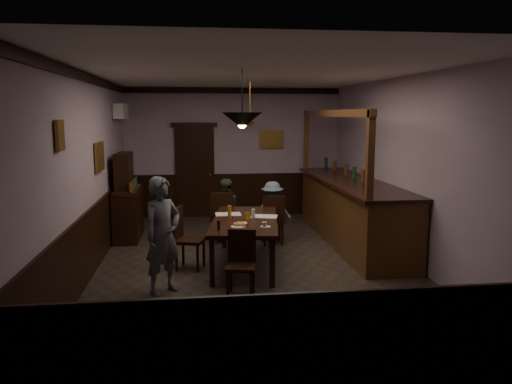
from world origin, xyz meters
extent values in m
cube|color=#2D2621|center=(0.00, 0.00, -0.01)|extent=(5.00, 8.00, 0.01)
cube|color=white|center=(0.00, 0.00, 3.00)|extent=(5.00, 8.00, 0.01)
cube|color=#A58EA3|center=(0.00, 4.00, 1.50)|extent=(5.00, 0.01, 3.00)
cube|color=#A58EA3|center=(0.00, -4.00, 1.50)|extent=(5.00, 0.01, 3.00)
cube|color=#A58EA3|center=(-2.50, 0.00, 1.50)|extent=(0.01, 8.00, 3.00)
cube|color=#A58EA3|center=(2.50, 0.00, 1.50)|extent=(0.01, 8.00, 3.00)
cube|color=black|center=(-0.13, 0.01, 0.72)|extent=(1.31, 2.32, 0.06)
cube|color=black|center=(-0.69, -0.93, 0.34)|extent=(0.07, 0.07, 0.69)
cube|color=black|center=(0.14, -1.06, 0.34)|extent=(0.07, 0.07, 0.69)
cube|color=black|center=(-0.40, 1.08, 0.34)|extent=(0.07, 0.07, 0.69)
cube|color=black|center=(0.43, 0.96, 0.34)|extent=(0.07, 0.07, 0.69)
cube|color=black|center=(-0.38, 1.42, 0.46)|extent=(0.53, 0.53, 0.05)
cube|color=black|center=(-0.43, 1.23, 0.74)|extent=(0.43, 0.15, 0.51)
cube|color=black|center=(-0.17, 1.54, 0.22)|extent=(0.04, 0.04, 0.44)
cube|color=black|center=(-0.51, 1.63, 0.22)|extent=(0.04, 0.04, 0.44)
cube|color=black|center=(-0.26, 1.20, 0.22)|extent=(0.04, 0.04, 0.44)
cube|color=black|center=(-0.60, 1.29, 0.22)|extent=(0.04, 0.04, 0.44)
cube|color=black|center=(0.51, 1.29, 0.43)|extent=(0.41, 0.41, 0.05)
cube|color=black|center=(0.51, 1.10, 0.69)|extent=(0.40, 0.04, 0.48)
cube|color=black|center=(0.67, 1.45, 0.21)|extent=(0.04, 0.04, 0.41)
cube|color=black|center=(0.35, 1.45, 0.21)|extent=(0.04, 0.04, 0.41)
cube|color=black|center=(0.67, 1.12, 0.21)|extent=(0.04, 0.04, 0.41)
cube|color=black|center=(0.34, 1.12, 0.21)|extent=(0.04, 0.04, 0.41)
cube|color=black|center=(-0.33, -1.37, 0.41)|extent=(0.45, 0.45, 0.05)
cube|color=black|center=(-0.30, -1.20, 0.65)|extent=(0.38, 0.11, 0.45)
cube|color=black|center=(-0.51, -1.49, 0.19)|extent=(0.04, 0.04, 0.39)
cube|color=black|center=(-0.21, -1.55, 0.19)|extent=(0.04, 0.04, 0.39)
cube|color=black|center=(-0.45, -1.19, 0.19)|extent=(0.04, 0.04, 0.39)
cube|color=black|center=(-0.15, -1.25, 0.19)|extent=(0.04, 0.04, 0.39)
cube|color=black|center=(-1.00, -0.06, 0.45)|extent=(0.52, 0.52, 0.05)
cube|color=black|center=(-1.18, -0.01, 0.72)|extent=(0.16, 0.41, 0.50)
cube|color=black|center=(-0.89, -0.27, 0.22)|extent=(0.04, 0.04, 0.43)
cube|color=black|center=(-0.79, 0.05, 0.22)|extent=(0.04, 0.04, 0.43)
cube|color=black|center=(-1.21, -0.17, 0.22)|extent=(0.04, 0.04, 0.43)
cube|color=black|center=(-1.11, 0.15, 0.22)|extent=(0.04, 0.04, 0.43)
imported|color=#545760|center=(-1.35, -1.07, 0.79)|extent=(0.68, 0.67, 1.58)
imported|color=#3C4529|center=(-0.35, 1.61, 0.60)|extent=(0.64, 0.54, 1.19)
imported|color=slate|center=(0.54, 1.48, 0.57)|extent=(0.77, 0.49, 1.14)
cube|color=silver|center=(-0.37, 0.42, 0.75)|extent=(0.42, 0.30, 0.01)
cube|color=silver|center=(0.20, 0.17, 0.75)|extent=(0.48, 0.39, 0.01)
cube|color=#FFE65D|center=(-0.21, -0.26, 0.75)|extent=(0.17, 0.17, 0.00)
cylinder|color=white|center=(0.11, -0.59, 0.76)|extent=(0.15, 0.15, 0.01)
imported|color=white|center=(0.09, -0.62, 0.80)|extent=(0.09, 0.09, 0.07)
cylinder|color=white|center=(-0.29, -0.54, 0.76)|extent=(0.22, 0.22, 0.01)
torus|color=#C68C47|center=(-0.30, -0.48, 0.79)|extent=(0.13, 0.13, 0.04)
torus|color=#C68C47|center=(-0.23, -0.50, 0.79)|extent=(0.13, 0.13, 0.04)
cylinder|color=yellow|center=(-0.10, -0.06, 0.81)|extent=(0.07, 0.07, 0.12)
cylinder|color=#BF721E|center=(-0.37, 0.13, 0.85)|extent=(0.06, 0.06, 0.20)
cylinder|color=silver|center=(0.01, 0.07, 0.82)|extent=(0.06, 0.06, 0.15)
cylinder|color=black|center=(-0.58, -0.67, 0.82)|extent=(0.04, 0.04, 0.14)
cube|color=black|center=(-2.20, 2.04, 0.45)|extent=(0.45, 1.26, 0.90)
cube|color=black|center=(-2.20, 2.04, 0.95)|extent=(0.43, 1.22, 0.07)
cube|color=black|center=(-2.25, 2.04, 1.31)|extent=(0.27, 0.81, 0.72)
cube|color=#482513|center=(2.00, 1.22, 0.56)|extent=(0.92, 4.30, 1.13)
cube|color=black|center=(1.98, 1.22, 1.15)|extent=(1.02, 4.40, 0.06)
cube|color=#482513|center=(1.59, 1.22, 2.41)|extent=(0.10, 4.20, 0.12)
cube|color=#482513|center=(1.59, -0.83, 1.79)|extent=(0.10, 0.10, 1.33)
cube|color=#482513|center=(1.59, 3.27, 1.79)|extent=(0.10, 0.10, 1.33)
cube|color=black|center=(-0.90, 3.95, 1.05)|extent=(0.90, 0.06, 2.10)
cube|color=white|center=(-2.38, 2.90, 2.45)|extent=(0.20, 0.85, 0.30)
cube|color=olive|center=(-2.46, -1.60, 2.15)|extent=(0.04, 0.28, 0.36)
cube|color=olive|center=(-2.46, 0.80, 1.70)|extent=(0.04, 0.62, 0.48)
cube|color=olive|center=(0.90, 3.96, 1.80)|extent=(0.55, 0.04, 0.42)
cylinder|color=black|center=(-0.25, -0.78, 2.65)|extent=(0.02, 0.02, 0.69)
cone|color=black|center=(-0.25, -0.78, 2.31)|extent=(0.56, 0.56, 0.22)
sphere|color=#FFD88C|center=(-0.25, -0.78, 2.26)|extent=(0.12, 0.12, 0.12)
cylinder|color=#BF8C3F|center=(0.10, 1.33, 2.65)|extent=(0.02, 0.02, 0.70)
cone|color=#BF8C3F|center=(0.10, 1.33, 2.30)|extent=(0.20, 0.20, 0.22)
sphere|color=#FFD88C|center=(0.10, 1.33, 2.25)|extent=(0.12, 0.12, 0.12)
cylinder|color=#BF8C3F|center=(0.30, 3.23, 2.65)|extent=(0.02, 0.02, 0.70)
cone|color=#BF8C3F|center=(0.30, 3.23, 2.30)|extent=(0.20, 0.20, 0.22)
sphere|color=#FFD88C|center=(0.30, 3.23, 2.25)|extent=(0.12, 0.12, 0.12)
camera|label=1|loc=(-0.91, -7.67, 2.40)|focal=35.00mm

